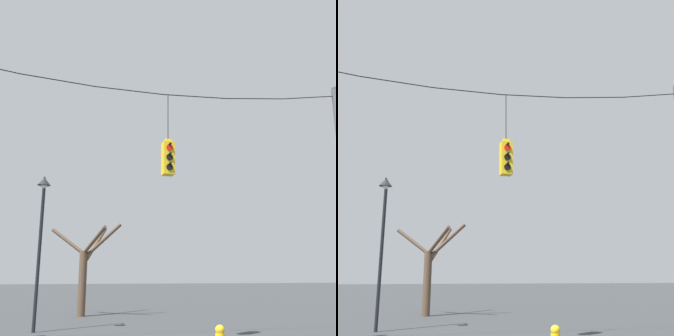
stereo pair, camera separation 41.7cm
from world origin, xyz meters
The scene contains 4 objects.
span_wire centered at (0.00, 0.48, 7.60)m, with size 14.85×0.03×0.75m.
traffic_light_over_intersection centered at (1.21, 0.48, 5.31)m, with size 0.34×0.58×2.59m.
street_lamp centered at (-2.38, 4.29, 3.84)m, with size 0.46×0.80×5.31m.
bare_tree centered at (-0.26, 10.09, 2.27)m, with size 3.38×3.30×4.40m.
Camera 1 is at (-2.10, -11.27, 1.84)m, focal length 45.00 mm.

